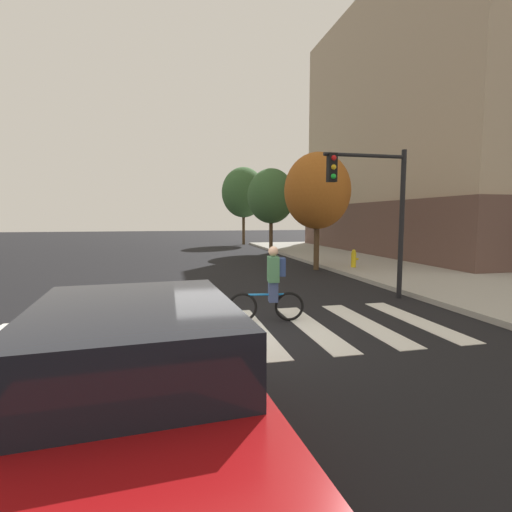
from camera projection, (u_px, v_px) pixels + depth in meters
name	position (u px, v px, depth m)	size (l,w,h in m)	color
ground_plane	(239.00, 332.00, 7.79)	(120.00, 120.00, 0.00)	black
crosswalk_stripes	(224.00, 333.00, 7.72)	(9.24, 3.48, 0.01)	silver
sedan_near	(137.00, 385.00, 3.45)	(2.41, 4.72, 1.59)	maroon
cyclist	(272.00, 284.00, 8.54)	(1.70, 0.39, 1.69)	black
traffic_light_near	(376.00, 198.00, 10.63)	(2.47, 0.28, 4.20)	black
fire_hydrant	(354.00, 259.00, 16.76)	(0.33, 0.22, 0.78)	gold
street_tree_near	(317.00, 191.00, 16.74)	(2.89, 2.89, 5.14)	#4C3823
street_tree_mid	(271.00, 196.00, 24.82)	(3.07, 3.07, 5.46)	#4C3823
street_tree_far	(243.00, 193.00, 32.58)	(3.68, 3.68, 6.55)	#4C3823
corner_building	(473.00, 132.00, 24.93)	(15.99, 18.79, 15.74)	brown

